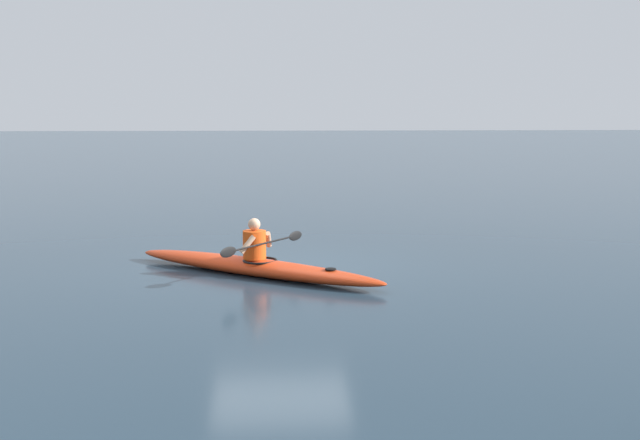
# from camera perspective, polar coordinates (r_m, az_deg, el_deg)

# --- Properties ---
(ground_plane) EXTENTS (160.00, 160.00, 0.00)m
(ground_plane) POSITION_cam_1_polar(r_m,az_deg,el_deg) (14.21, -2.89, -3.51)
(ground_plane) COLOR #233847
(kayak) EXTENTS (4.56, 3.58, 0.28)m
(kayak) POSITION_cam_1_polar(r_m,az_deg,el_deg) (13.69, -4.74, -3.36)
(kayak) COLOR red
(kayak) RESTS_ON ground
(kayaker) EXTENTS (1.39, 1.88, 0.70)m
(kayaker) POSITION_cam_1_polar(r_m,az_deg,el_deg) (13.60, -4.68, -1.63)
(kayaker) COLOR #E04C14
(kayaker) RESTS_ON kayak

